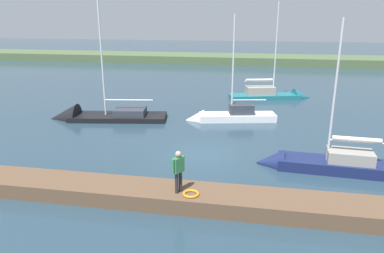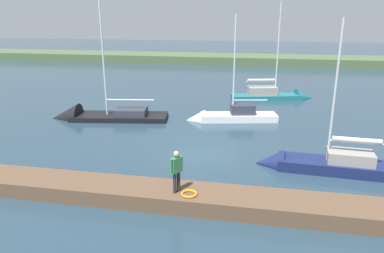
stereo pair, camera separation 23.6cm
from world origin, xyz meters
name	(u,v)px [view 1 (the left image)]	position (x,y,z in m)	size (l,w,h in m)	color
ground_plane	(201,154)	(0.00, 0.00, 0.00)	(200.00, 200.00, 0.00)	#263D4C
far_shoreline	(241,63)	(0.00, -42.96, 0.00)	(180.00, 8.00, 2.40)	#4C603D
dock_pier	(179,197)	(0.00, 5.75, 0.33)	(26.88, 1.86, 0.66)	brown
life_ring_buoy	(191,194)	(-0.56, 6.12, 0.71)	(0.66, 0.66, 0.10)	orange
sailboat_outer_mooring	(95,118)	(9.00, -5.67, 0.09)	(8.98, 3.62, 10.87)	black
sailboat_behind_pier	(227,118)	(-0.80, -7.12, 0.16)	(6.86, 2.94, 8.33)	white
sailboat_far_left	(321,166)	(-6.27, 1.02, 0.18)	(6.94, 2.02, 8.12)	navy
sailboat_inner_slip	(275,96)	(-4.59, -15.47, 0.21)	(7.89, 3.72, 9.53)	#1E6B75
person_on_dock	(178,169)	(-0.03, 5.97, 1.68)	(0.44, 0.57, 1.75)	#28282D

